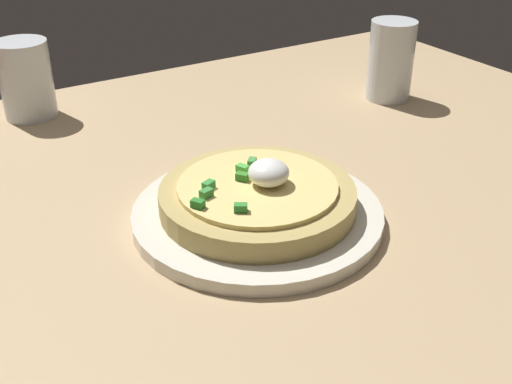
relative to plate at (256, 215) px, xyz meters
The scene contains 5 objects.
dining_table 7.04cm from the plate, 88.47° to the left, with size 125.04×88.23×2.94cm, color tan.
plate is the anchor object (origin of this frame).
pizza 2.24cm from the plate, 32.18° to the right, with size 20.52×20.52×5.55cm.
cup_near 41.88cm from the plate, 28.91° to the left, with size 6.84×6.84×11.94cm.
cup_far 43.89cm from the plate, 106.67° to the left, with size 7.42×7.42×10.99cm.
Camera 1 is at (-30.31, -55.45, 38.56)cm, focal length 44.63 mm.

